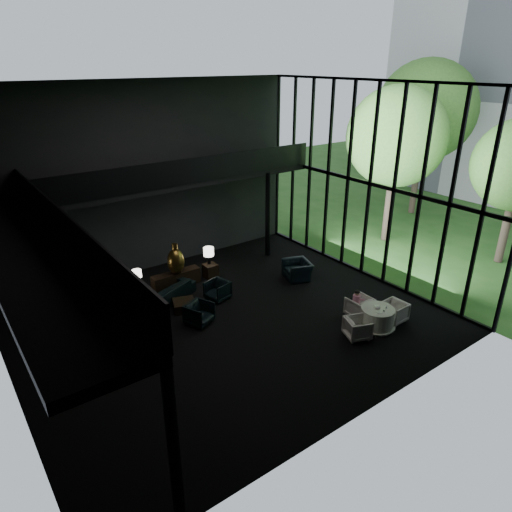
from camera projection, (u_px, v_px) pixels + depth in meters
floor at (230, 321)px, 16.40m from camera, size 14.00×12.00×0.02m
ceiling at (224, 84)px, 13.23m from camera, size 14.00×12.00×0.02m
wall_back at (150, 179)px, 19.25m from camera, size 14.00×0.04×8.00m
wall_front at (371, 282)px, 10.38m from camera, size 14.00×0.04×8.00m
curtain_wall at (370, 183)px, 18.60m from camera, size 0.20×12.00×8.00m
mezzanine_left at (29, 259)px, 11.55m from camera, size 2.00×12.00×0.25m
mezzanine_back at (182, 180)px, 19.05m from camera, size 12.00×2.00×0.25m
railing_left at (65, 229)px, 11.85m from camera, size 0.06×12.00×1.00m
railing_back at (193, 171)px, 18.08m from camera, size 12.00×0.06×1.00m
column_sw at (173, 440)px, 8.68m from camera, size 0.24×0.24×4.00m
column_nw at (34, 252)px, 17.10m from camera, size 0.24×0.24×4.00m
column_ne at (268, 215)px, 21.18m from camera, size 0.24×0.24×4.00m
tree_near at (397, 137)px, 21.79m from camera, size 4.80×4.80×7.65m
tree_far at (425, 111)px, 25.69m from camera, size 5.60×5.60×8.80m
console at (176, 279)px, 18.77m from camera, size 2.05×0.47×0.65m
bronze_urn at (176, 261)px, 18.35m from camera, size 0.69×0.69×1.28m
side_table_left at (140, 292)px, 17.93m from camera, size 0.48×0.48×0.53m
table_lamp_left at (137, 274)px, 17.72m from camera, size 0.38×0.38×0.63m
side_table_right at (210, 271)px, 19.61m from camera, size 0.54×0.54×0.60m
table_lamp_right at (209, 252)px, 19.34m from camera, size 0.44×0.44×0.74m
sofa at (169, 289)px, 17.65m from camera, size 2.59×1.64×0.98m
lounge_armchair_west at (141, 317)px, 15.94m from camera, size 0.87×0.91×0.77m
lounge_armchair_east at (218, 289)px, 17.75m from camera, size 0.99×1.03×0.89m
lounge_armchair_south at (199, 311)px, 16.09m from camera, size 1.20×1.17×0.95m
window_armchair at (298, 266)px, 19.40m from camera, size 1.20×1.49×1.13m
coffee_table at (184, 305)px, 17.10m from camera, size 1.01×1.01×0.35m
dining_table at (377, 319)px, 15.89m from camera, size 1.31×1.31×0.75m
dining_chair_north at (360, 305)px, 16.56m from camera, size 0.89×0.83×0.89m
dining_chair_east at (394, 310)px, 16.25m from camera, size 0.81×0.86×0.86m
dining_chair_west at (358, 327)px, 15.28m from camera, size 0.98×1.01×0.82m
child at (357, 298)px, 16.46m from camera, size 0.28×0.28×0.60m
plate_a at (379, 312)px, 15.49m from camera, size 0.27×0.27×0.01m
plate_b at (377, 305)px, 15.92m from camera, size 0.23×0.23×0.01m
saucer at (386, 308)px, 15.76m from camera, size 0.15×0.15×0.01m
coffee_cup at (386, 307)px, 15.77m from camera, size 0.09×0.09×0.06m
cereal_bowl at (378, 307)px, 15.73m from camera, size 0.18×0.18×0.09m
cream_pot at (384, 310)px, 15.55m from camera, size 0.08×0.08×0.07m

